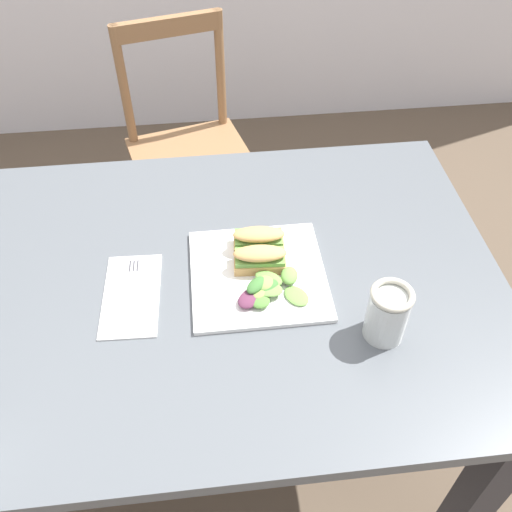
# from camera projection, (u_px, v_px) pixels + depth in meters

# --- Properties ---
(ground_plane) EXTENTS (9.28, 9.28, 0.00)m
(ground_plane) POSITION_uv_depth(u_px,v_px,m) (206.00, 420.00, 1.75)
(ground_plane) COLOR brown
(dining_table) EXTENTS (1.18, 0.87, 0.74)m
(dining_table) POSITION_uv_depth(u_px,v_px,m) (224.00, 316.00, 1.27)
(dining_table) COLOR #51565B
(dining_table) RESTS_ON ground
(chair_wooden_far) EXTENTS (0.48, 0.48, 0.87)m
(chair_wooden_far) POSITION_uv_depth(u_px,v_px,m) (189.00, 152.00, 1.98)
(chair_wooden_far) COLOR #8E6642
(chair_wooden_far) RESTS_ON ground
(plate_lunch) EXTENTS (0.28, 0.28, 0.01)m
(plate_lunch) POSITION_uv_depth(u_px,v_px,m) (258.00, 275.00, 1.17)
(plate_lunch) COLOR white
(plate_lunch) RESTS_ON dining_table
(sandwich_half_front) EXTENTS (0.11, 0.06, 0.06)m
(sandwich_half_front) POSITION_uv_depth(u_px,v_px,m) (260.00, 258.00, 1.16)
(sandwich_half_front) COLOR tan
(sandwich_half_front) RESTS_ON plate_lunch
(sandwich_half_back) EXTENTS (0.11, 0.06, 0.06)m
(sandwich_half_back) POSITION_uv_depth(u_px,v_px,m) (259.00, 239.00, 1.20)
(sandwich_half_back) COLOR tan
(sandwich_half_back) RESTS_ON plate_lunch
(salad_mixed_greens) EXTENTS (0.16, 0.11, 0.03)m
(salad_mixed_greens) POSITION_uv_depth(u_px,v_px,m) (267.00, 288.00, 1.12)
(salad_mixed_greens) COLOR #518438
(salad_mixed_greens) RESTS_ON plate_lunch
(napkin_folded) EXTENTS (0.12, 0.22, 0.00)m
(napkin_folded) POSITION_uv_depth(u_px,v_px,m) (132.00, 295.00, 1.14)
(napkin_folded) COLOR white
(napkin_folded) RESTS_ON dining_table
(fork_on_napkin) EXTENTS (0.03, 0.19, 0.00)m
(fork_on_napkin) POSITION_uv_depth(u_px,v_px,m) (132.00, 287.00, 1.15)
(fork_on_napkin) COLOR silver
(fork_on_napkin) RESTS_ON napkin_folded
(mason_jar_iced_tea) EXTENTS (0.08, 0.08, 0.12)m
(mason_jar_iced_tea) POSITION_uv_depth(u_px,v_px,m) (387.00, 316.00, 1.04)
(mason_jar_iced_tea) COLOR #995623
(mason_jar_iced_tea) RESTS_ON dining_table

